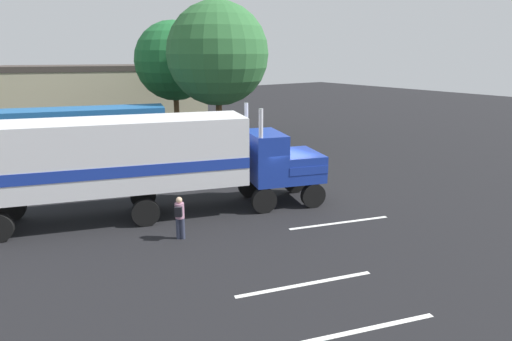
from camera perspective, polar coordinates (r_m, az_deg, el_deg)
The scene contains 10 objects.
ground_plane at distance 20.04m, azimuth 2.89°, elevation -4.15°, with size 120.00×120.00×0.00m, color black.
lane_stripe_near at distance 17.92m, azimuth 11.03°, elevation -6.83°, with size 4.40×0.16×0.01m, color silver.
lane_stripe_mid at distance 13.37m, azimuth 6.58°, elevation -14.76°, with size 4.40×0.16×0.01m, color silver.
lane_stripe_far at distance 11.69m, azimuth 13.41°, elevation -20.00°, with size 4.40×0.16×0.01m, color silver.
semi_truck at distance 18.20m, azimuth -14.66°, elevation 1.63°, with size 14.20×6.91×4.50m.
person_bystander at distance 16.09m, azimuth -10.08°, elevation -5.99°, with size 0.44×0.47×1.63m.
parked_bus at distance 28.83m, azimuth -23.07°, elevation 4.92°, with size 11.25×5.82×3.40m.
tree_center at distance 36.80m, azimuth -10.79°, elevation 14.07°, with size 6.41×6.41×9.23m.
tree_right at distance 30.86m, azimuth -5.11°, elevation 15.14°, with size 7.09×7.09×10.14m.
building_backdrop at distance 45.09m, azimuth -19.14°, elevation 9.82°, with size 19.78×11.73×5.51m.
Camera 1 is at (-11.75, -14.79, 6.70)m, focal length 30.16 mm.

